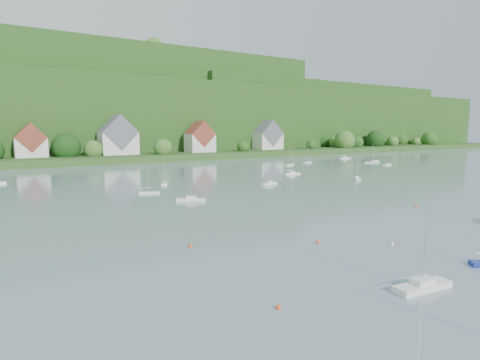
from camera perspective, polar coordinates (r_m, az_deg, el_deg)
The scene contains 13 objects.
far_shore_strip at distance 198.68m, azimuth -19.30°, elevation 3.18°, with size 600.00×60.00×3.00m, color #26491B.
forested_ridge at distance 265.73m, azimuth -22.82°, elevation 8.57°, with size 620.00×181.22×69.89m.
village_building_1 at distance 182.85m, azimuth -27.82°, elevation 4.70°, with size 12.00×9.36×14.00m.
village_building_2 at distance 187.89m, azimuth -17.09°, elevation 5.73°, with size 16.00×11.44×18.00m.
village_building_3 at distance 200.40m, azimuth -5.78°, elevation 5.85°, with size 13.00×10.40×15.50m.
village_building_4 at distance 227.37m, azimuth 4.01°, elevation 6.07°, with size 15.00×10.40×16.50m.
near_sailboat_0 at distance 40.31m, azimuth 24.71°, elevation -13.54°, with size 6.07×2.30×7.99m.
mooring_buoy_0 at distance 33.68m, azimuth 5.54°, elevation -17.89°, with size 0.43×0.43×0.43m, color #F74C1C.
mooring_buoy_1 at distance 53.84m, azimuth 20.98°, elevation -8.62°, with size 0.41×0.41×0.41m, color white.
mooring_buoy_2 at distance 81.20m, azimuth 23.92°, elevation -3.50°, with size 0.46×0.46×0.46m, color #F74C1C.
mooring_buoy_3 at distance 51.91m, azimuth 11.07°, elevation -8.86°, with size 0.43×0.43×0.43m, color #F74C1C.
mooring_buoy_5 at distance 49.62m, azimuth -7.10°, elevation -9.53°, with size 0.51×0.51×0.51m, color #F74C1C.
far_sailboat_cluster at distance 124.39m, azimuth -5.78°, elevation 0.81°, with size 191.96×70.09×8.71m.
Camera 1 is at (-44.62, 6.82, 14.31)m, focal length 29.76 mm.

